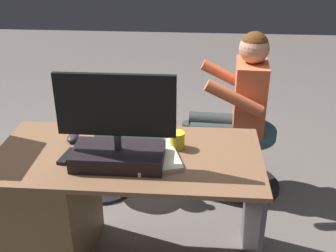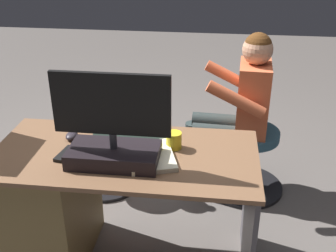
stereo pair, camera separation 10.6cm
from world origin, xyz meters
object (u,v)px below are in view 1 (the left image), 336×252
at_px(keyboard, 132,142).
at_px(person, 236,100).
at_px(computer_mouse, 73,138).
at_px(desk, 66,204).
at_px(teddy_bear, 98,105).
at_px(tv_remote, 68,156).
at_px(office_chair_teddy, 101,154).
at_px(monitor, 117,138).
at_px(visitor_chair, 244,155).
at_px(cup, 177,140).

bearing_deg(keyboard, person, -130.28).
relative_size(keyboard, computer_mouse, 4.38).
height_order(desk, teddy_bear, teddy_bear).
height_order(keyboard, tv_remote, keyboard).
bearing_deg(keyboard, office_chair_teddy, -62.17).
height_order(keyboard, office_chair_teddy, keyboard).
relative_size(desk, person, 1.18).
relative_size(monitor, person, 0.48).
bearing_deg(visitor_chair, computer_mouse, 34.66).
height_order(monitor, tv_remote, monitor).
xyz_separation_m(desk, person, (-0.95, -0.81, 0.30)).
relative_size(cup, visitor_chair, 0.16).
distance_m(computer_mouse, person, 1.15).
bearing_deg(office_chair_teddy, cup, 130.79).
relative_size(computer_mouse, office_chair_teddy, 0.18).
distance_m(office_chair_teddy, teddy_bear, 0.38).
bearing_deg(office_chair_teddy, desk, 88.44).
height_order(desk, visitor_chair, desk).
relative_size(desk, office_chair_teddy, 2.60).
relative_size(keyboard, visitor_chair, 0.77).
xyz_separation_m(monitor, computer_mouse, (0.29, -0.21, -0.12)).
xyz_separation_m(tv_remote, teddy_bear, (0.04, -0.83, -0.09)).
relative_size(teddy_bear, person, 0.32).
height_order(office_chair_teddy, visitor_chair, same).
relative_size(tv_remote, teddy_bear, 0.40).
bearing_deg(teddy_bear, office_chair_teddy, 90.00).
distance_m(desk, computer_mouse, 0.37).
height_order(monitor, person, monitor).
bearing_deg(office_chair_teddy, teddy_bear, -90.00).
xyz_separation_m(desk, visitor_chair, (-1.05, -0.81, -0.12)).
xyz_separation_m(keyboard, tv_remote, (0.30, 0.17, -0.00)).
distance_m(keyboard, person, 0.92).
bearing_deg(monitor, desk, -15.38).
distance_m(cup, tv_remote, 0.56).
bearing_deg(tv_remote, teddy_bear, -76.93).
bearing_deg(desk, visitor_chair, -142.13).
bearing_deg(keyboard, computer_mouse, -1.81).
relative_size(tv_remote, person, 0.13).
bearing_deg(computer_mouse, office_chair_teddy, -88.17).
bearing_deg(computer_mouse, monitor, 143.88).
bearing_deg(visitor_chair, keyboard, 45.83).
bearing_deg(monitor, computer_mouse, -36.12).
height_order(tv_remote, visitor_chair, tv_remote).
height_order(tv_remote, teddy_bear, teddy_bear).
height_order(keyboard, cup, cup).
bearing_deg(cup, tv_remote, 14.90).
xyz_separation_m(keyboard, visitor_chair, (-0.69, -0.71, -0.47)).
height_order(desk, tv_remote, tv_remote).
bearing_deg(office_chair_teddy, tv_remote, 92.99).
bearing_deg(teddy_bear, visitor_chair, -177.37).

